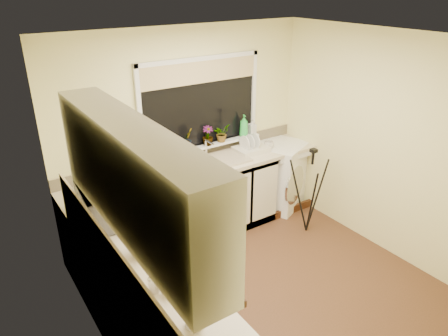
{
  "coord_description": "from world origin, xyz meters",
  "views": [
    {
      "loc": [
        -2.24,
        -2.62,
        2.89
      ],
      "look_at": [
        -0.1,
        0.55,
        1.15
      ],
      "focal_mm": 33.45,
      "sensor_mm": 36.0,
      "label": 1
    }
  ],
  "objects_px": {
    "steel_jar": "(154,285)",
    "cup_back": "(269,145)",
    "plant_a": "(158,147)",
    "plant_d": "(221,133)",
    "glass_jug": "(194,313)",
    "microwave": "(105,204)",
    "dish_rack": "(251,149)",
    "washing_machine": "(278,175)",
    "soap_bottle_clear": "(252,127)",
    "plant_c": "(208,136)",
    "soap_bottle_green": "(244,126)",
    "plant_b": "(187,139)",
    "kettle": "(141,243)",
    "laptop": "(159,174)",
    "cup_left": "(170,285)",
    "tripod": "(310,191)"
  },
  "relations": [
    {
      "from": "microwave",
      "to": "soap_bottle_clear",
      "type": "height_order",
      "value": "soap_bottle_clear"
    },
    {
      "from": "plant_b",
      "to": "cup_left",
      "type": "xyz_separation_m",
      "value": [
        -1.23,
        -1.91,
        -0.23
      ]
    },
    {
      "from": "dish_rack",
      "to": "plant_b",
      "type": "distance_m",
      "value": 0.87
    },
    {
      "from": "microwave",
      "to": "kettle",
      "type": "bearing_deg",
      "value": -171.27
    },
    {
      "from": "kettle",
      "to": "steel_jar",
      "type": "bearing_deg",
      "value": -103.82
    },
    {
      "from": "plant_d",
      "to": "soap_bottle_green",
      "type": "distance_m",
      "value": 0.33
    },
    {
      "from": "tripod",
      "to": "cup_back",
      "type": "distance_m",
      "value": 0.81
    },
    {
      "from": "steel_jar",
      "to": "microwave",
      "type": "xyz_separation_m",
      "value": [
        0.06,
        1.11,
        0.11
      ]
    },
    {
      "from": "washing_machine",
      "to": "cup_back",
      "type": "distance_m",
      "value": 0.54
    },
    {
      "from": "plant_d",
      "to": "glass_jug",
      "type": "bearing_deg",
      "value": -127.13
    },
    {
      "from": "laptop",
      "to": "kettle",
      "type": "relative_size",
      "value": 1.43
    },
    {
      "from": "plant_b",
      "to": "plant_c",
      "type": "bearing_deg",
      "value": -0.06
    },
    {
      "from": "washing_machine",
      "to": "plant_c",
      "type": "xyz_separation_m",
      "value": [
        -1.01,
        0.18,
        0.72
      ]
    },
    {
      "from": "plant_a",
      "to": "plant_d",
      "type": "distance_m",
      "value": 0.86
    },
    {
      "from": "soap_bottle_clear",
      "to": "tripod",
      "type": "bearing_deg",
      "value": -78.65
    },
    {
      "from": "tripod",
      "to": "plant_c",
      "type": "distance_m",
      "value": 1.4
    },
    {
      "from": "plant_a",
      "to": "cup_left",
      "type": "height_order",
      "value": "plant_a"
    },
    {
      "from": "tripod",
      "to": "soap_bottle_clear",
      "type": "height_order",
      "value": "soap_bottle_clear"
    },
    {
      "from": "kettle",
      "to": "cup_left",
      "type": "distance_m",
      "value": 0.51
    },
    {
      "from": "soap_bottle_green",
      "to": "plant_d",
      "type": "bearing_deg",
      "value": 177.69
    },
    {
      "from": "tripod",
      "to": "soap_bottle_green",
      "type": "distance_m",
      "value": 1.16
    },
    {
      "from": "kettle",
      "to": "soap_bottle_green",
      "type": "distance_m",
      "value": 2.48
    },
    {
      "from": "soap_bottle_clear",
      "to": "laptop",
      "type": "bearing_deg",
      "value": -170.49
    },
    {
      "from": "dish_rack",
      "to": "steel_jar",
      "type": "height_order",
      "value": "steel_jar"
    },
    {
      "from": "microwave",
      "to": "cup_back",
      "type": "xyz_separation_m",
      "value": [
        2.33,
        0.53,
        -0.12
      ]
    },
    {
      "from": "dish_rack",
      "to": "washing_machine",
      "type": "bearing_deg",
      "value": 0.65
    },
    {
      "from": "soap_bottle_green",
      "to": "plant_b",
      "type": "bearing_deg",
      "value": 179.57
    },
    {
      "from": "soap_bottle_clear",
      "to": "plant_d",
      "type": "bearing_deg",
      "value": -178.87
    },
    {
      "from": "kettle",
      "to": "plant_a",
      "type": "xyz_separation_m",
      "value": [
        0.84,
        1.42,
        0.15
      ]
    },
    {
      "from": "soap_bottle_clear",
      "to": "plant_c",
      "type": "bearing_deg",
      "value": -178.57
    },
    {
      "from": "soap_bottle_clear",
      "to": "steel_jar",
      "type": "bearing_deg",
      "value": -140.79
    },
    {
      "from": "glass_jug",
      "to": "plant_d",
      "type": "relative_size",
      "value": 0.83
    },
    {
      "from": "laptop",
      "to": "dish_rack",
      "type": "xyz_separation_m",
      "value": [
        1.3,
        0.05,
        -0.03
      ]
    },
    {
      "from": "tripod",
      "to": "soap_bottle_clear",
      "type": "xyz_separation_m",
      "value": [
        -0.19,
        0.93,
        0.6
      ]
    },
    {
      "from": "washing_machine",
      "to": "plant_c",
      "type": "distance_m",
      "value": 1.25
    },
    {
      "from": "plant_c",
      "to": "soap_bottle_green",
      "type": "xyz_separation_m",
      "value": [
        0.54,
        -0.01,
        0.02
      ]
    },
    {
      "from": "plant_b",
      "to": "microwave",
      "type": "bearing_deg",
      "value": -149.5
    },
    {
      "from": "microwave",
      "to": "soap_bottle_clear",
      "type": "distance_m",
      "value": 2.36
    },
    {
      "from": "dish_rack",
      "to": "plant_b",
      "type": "bearing_deg",
      "value": 169.07
    },
    {
      "from": "tripod",
      "to": "plant_b",
      "type": "relative_size",
      "value": 4.19
    },
    {
      "from": "plant_a",
      "to": "soap_bottle_clear",
      "type": "bearing_deg",
      "value": 0.05
    },
    {
      "from": "steel_jar",
      "to": "soap_bottle_clear",
      "type": "xyz_separation_m",
      "value": [
        2.29,
        1.87,
        0.19
      ]
    },
    {
      "from": "microwave",
      "to": "cup_left",
      "type": "height_order",
      "value": "microwave"
    },
    {
      "from": "steel_jar",
      "to": "plant_a",
      "type": "distance_m",
      "value": 2.11
    },
    {
      "from": "steel_jar",
      "to": "cup_back",
      "type": "height_order",
      "value": "steel_jar"
    },
    {
      "from": "tripod",
      "to": "cup_back",
      "type": "height_order",
      "value": "tripod"
    },
    {
      "from": "microwave",
      "to": "washing_machine",
      "type": "bearing_deg",
      "value": -73.09
    },
    {
      "from": "steel_jar",
      "to": "plant_b",
      "type": "distance_m",
      "value": 2.29
    },
    {
      "from": "steel_jar",
      "to": "plant_d",
      "type": "relative_size",
      "value": 0.5
    },
    {
      "from": "glass_jug",
      "to": "tripod",
      "type": "bearing_deg",
      "value": 29.7
    }
  ]
}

